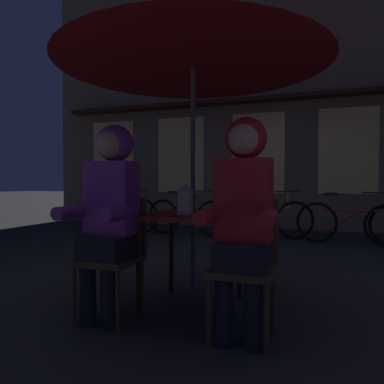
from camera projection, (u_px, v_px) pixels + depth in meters
name	position (u px, v px, depth m)	size (l,w,h in m)	color
ground_plane	(193.00, 307.00, 2.85)	(60.00, 60.00, 0.00)	#232326
cafe_table	(193.00, 226.00, 2.83)	(0.72, 0.72, 0.74)	maroon
patio_umbrella	(193.00, 43.00, 2.79)	(2.10, 2.10, 2.31)	#4C4C51
lantern	(185.00, 198.00, 2.74)	(0.11, 0.11, 0.23)	white
chair_left	(114.00, 250.00, 2.64)	(0.40, 0.40, 0.87)	#513823
chair_right	(245.00, 259.00, 2.33)	(0.40, 0.40, 0.87)	#513823
person_left_hooded	(110.00, 201.00, 2.58)	(0.45, 0.56, 1.40)	black
person_right_hooded	(243.00, 204.00, 2.27)	(0.45, 0.56, 1.40)	black
shopfront_building	(260.00, 86.00, 7.96)	(10.00, 0.93, 6.20)	#6B5B4C
bicycle_nearest	(121.00, 214.00, 7.24)	(1.68, 0.24, 0.84)	black
bicycle_second	(187.00, 217.00, 6.72)	(1.68, 0.24, 0.84)	black
bicycle_third	(265.00, 219.00, 6.32)	(1.64, 0.44, 0.84)	black
bicycle_fourth	(350.00, 223.00, 5.69)	(1.66, 0.34, 0.84)	black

